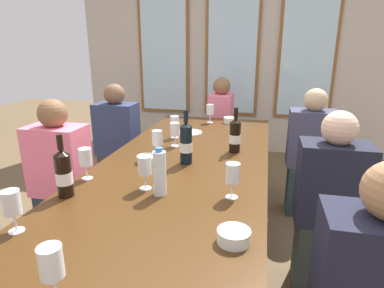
% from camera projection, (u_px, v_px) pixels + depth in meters
% --- Properties ---
extents(ground_plane, '(12.00, 12.00, 0.00)m').
position_uv_depth(ground_plane, '(185.00, 261.00, 2.23)').
color(ground_plane, brown).
extents(back_wall_with_windows, '(4.23, 0.10, 2.90)m').
position_uv_depth(back_wall_with_windows, '(233.00, 45.00, 4.27)').
color(back_wall_with_windows, '#BDB1A2').
rests_on(back_wall_with_windows, ground).
extents(dining_table, '(1.03, 2.63, 0.74)m').
position_uv_depth(dining_table, '(184.00, 171.00, 2.03)').
color(dining_table, '#42270F').
rests_on(dining_table, ground).
extents(white_plate_0, '(0.22, 0.22, 0.01)m').
position_uv_depth(white_plate_0, '(189.00, 132.00, 2.67)').
color(white_plate_0, white).
rests_on(white_plate_0, dining_table).
extents(wine_bottle_0, '(0.08, 0.08, 0.31)m').
position_uv_depth(wine_bottle_0, '(235.00, 135.00, 2.17)').
color(wine_bottle_0, black).
rests_on(wine_bottle_0, dining_table).
extents(wine_bottle_1, '(0.08, 0.08, 0.33)m').
position_uv_depth(wine_bottle_1, '(186.00, 143.00, 1.95)').
color(wine_bottle_1, black).
rests_on(wine_bottle_1, dining_table).
extents(wine_bottle_2, '(0.08, 0.08, 0.31)m').
position_uv_depth(wine_bottle_2, '(64.00, 173.00, 1.52)').
color(wine_bottle_2, black).
rests_on(wine_bottle_2, dining_table).
extents(tasting_bowl_0, '(0.13, 0.13, 0.04)m').
position_uv_depth(tasting_bowl_0, '(147.00, 159.00, 2.00)').
color(tasting_bowl_0, white).
rests_on(tasting_bowl_0, dining_table).
extents(tasting_bowl_1, '(0.13, 0.13, 0.05)m').
position_uv_depth(tasting_bowl_1, '(234.00, 236.00, 1.18)').
color(tasting_bowl_1, white).
rests_on(tasting_bowl_1, dining_table).
extents(tasting_bowl_2, '(0.13, 0.13, 0.05)m').
position_uv_depth(tasting_bowl_2, '(230.00, 120.00, 3.02)').
color(tasting_bowl_2, silver).
rests_on(tasting_bowl_2, dining_table).
extents(water_bottle, '(0.06, 0.06, 0.24)m').
position_uv_depth(water_bottle, '(160.00, 173.00, 1.54)').
color(water_bottle, white).
rests_on(water_bottle, dining_table).
extents(wine_glass_0, '(0.07, 0.07, 0.17)m').
position_uv_depth(wine_glass_0, '(12.00, 204.00, 1.22)').
color(wine_glass_0, white).
rests_on(wine_glass_0, dining_table).
extents(wine_glass_1, '(0.07, 0.07, 0.17)m').
position_uv_depth(wine_glass_1, '(51.00, 265.00, 0.89)').
color(wine_glass_1, white).
rests_on(wine_glass_1, dining_table).
extents(wine_glass_2, '(0.07, 0.07, 0.17)m').
position_uv_depth(wine_glass_2, '(157.00, 138.00, 2.08)').
color(wine_glass_2, white).
rests_on(wine_glass_2, dining_table).
extents(wine_glass_3, '(0.07, 0.07, 0.17)m').
position_uv_depth(wine_glass_3, '(175.00, 123.00, 2.50)').
color(wine_glass_3, white).
rests_on(wine_glass_3, dining_table).
extents(wine_glass_4, '(0.07, 0.07, 0.17)m').
position_uv_depth(wine_glass_4, '(210.00, 110.00, 3.00)').
color(wine_glass_4, white).
rests_on(wine_glass_4, dining_table).
extents(wine_glass_5, '(0.07, 0.07, 0.17)m').
position_uv_depth(wine_glass_5, '(233.00, 175.00, 1.51)').
color(wine_glass_5, white).
rests_on(wine_glass_5, dining_table).
extents(wine_glass_6, '(0.07, 0.07, 0.17)m').
position_uv_depth(wine_glass_6, '(175.00, 130.00, 2.29)').
color(wine_glass_6, white).
rests_on(wine_glass_6, dining_table).
extents(wine_glass_7, '(0.07, 0.07, 0.17)m').
position_uv_depth(wine_glass_7, '(85.00, 158.00, 1.72)').
color(wine_glass_7, white).
rests_on(wine_glass_7, dining_table).
extents(wine_glass_8, '(0.07, 0.07, 0.17)m').
position_uv_depth(wine_glass_8, '(145.00, 166.00, 1.60)').
color(wine_glass_8, white).
rests_on(wine_glass_8, dining_table).
extents(seated_person_0, '(0.38, 0.24, 1.11)m').
position_uv_depth(seated_person_0, '(62.00, 183.00, 2.23)').
color(seated_person_0, '#272E37').
rests_on(seated_person_0, ground).
extents(seated_person_1, '(0.38, 0.24, 1.11)m').
position_uv_depth(seated_person_1, '(328.00, 210.00, 1.86)').
color(seated_person_1, '#2D362E').
rests_on(seated_person_1, ground).
extents(seated_person_2, '(0.38, 0.24, 1.11)m').
position_uv_depth(seated_person_2, '(118.00, 145.00, 3.06)').
color(seated_person_2, '#2E3935').
rests_on(seated_person_2, ground).
extents(seated_person_3, '(0.38, 0.24, 1.11)m').
position_uv_depth(seated_person_3, '(309.00, 157.00, 2.74)').
color(seated_person_3, '#223338').
rests_on(seated_person_3, ground).
extents(seated_person_6, '(0.24, 0.38, 1.11)m').
position_uv_depth(seated_person_6, '(221.00, 130.00, 3.63)').
color(seated_person_6, '#213433').
rests_on(seated_person_6, ground).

